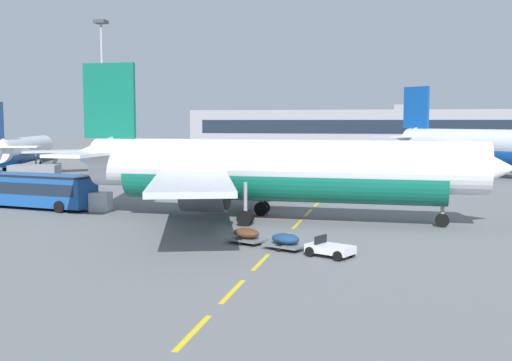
{
  "coord_description": "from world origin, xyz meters",
  "views": [
    {
      "loc": [
        25.01,
        -26.01,
        7.6
      ],
      "look_at": [
        12.48,
        30.16,
        2.13
      ],
      "focal_mm": 44.14,
      "sensor_mm": 36.0,
      "label": 1
    }
  ],
  "objects_px": {
    "airliner_far_right": "(498,147)",
    "apron_light_mast_near": "(102,77)",
    "airliner_foreground": "(272,169)",
    "uld_cargo_container": "(101,202)",
    "airliner_far_center": "(23,150)",
    "apron_shuttle_bus": "(32,188)",
    "baggage_train": "(286,241)",
    "catering_truck": "(42,179)"
  },
  "relations": [
    {
      "from": "apron_light_mast_near",
      "to": "airliner_foreground",
      "type": "bearing_deg",
      "value": -50.99
    },
    {
      "from": "airliner_far_right",
      "to": "catering_truck",
      "type": "bearing_deg",
      "value": -147.22
    },
    {
      "from": "airliner_far_right",
      "to": "apron_light_mast_near",
      "type": "distance_m",
      "value": 58.6
    },
    {
      "from": "catering_truck",
      "to": "uld_cargo_container",
      "type": "relative_size",
      "value": 4.15
    },
    {
      "from": "apron_shuttle_bus",
      "to": "airliner_far_right",
      "type": "bearing_deg",
      "value": 42.13
    },
    {
      "from": "apron_shuttle_bus",
      "to": "baggage_train",
      "type": "xyz_separation_m",
      "value": [
        24.64,
        -12.74,
        -1.23
      ]
    },
    {
      "from": "baggage_train",
      "to": "uld_cargo_container",
      "type": "relative_size",
      "value": 4.72
    },
    {
      "from": "uld_cargo_container",
      "to": "apron_light_mast_near",
      "type": "bearing_deg",
      "value": 115.77
    },
    {
      "from": "airliner_far_right",
      "to": "uld_cargo_container",
      "type": "relative_size",
      "value": 17.79
    },
    {
      "from": "airliner_foreground",
      "to": "airliner_far_center",
      "type": "bearing_deg",
      "value": 140.28
    },
    {
      "from": "airliner_far_center",
      "to": "uld_cargo_container",
      "type": "distance_m",
      "value": 47.48
    },
    {
      "from": "airliner_far_right",
      "to": "apron_shuttle_bus",
      "type": "height_order",
      "value": "airliner_far_right"
    },
    {
      "from": "airliner_foreground",
      "to": "airliner_far_center",
      "type": "relative_size",
      "value": 1.23
    },
    {
      "from": "apron_shuttle_bus",
      "to": "uld_cargo_container",
      "type": "xyz_separation_m",
      "value": [
        6.63,
        -0.35,
        -0.95
      ]
    },
    {
      "from": "apron_shuttle_bus",
      "to": "uld_cargo_container",
      "type": "relative_size",
      "value": 6.95
    },
    {
      "from": "airliner_far_right",
      "to": "catering_truck",
      "type": "relative_size",
      "value": 4.28
    },
    {
      "from": "apron_shuttle_bus",
      "to": "catering_truck",
      "type": "height_order",
      "value": "catering_truck"
    },
    {
      "from": "airliner_foreground",
      "to": "uld_cargo_container",
      "type": "xyz_separation_m",
      "value": [
        -15.11,
        1.82,
        -3.15
      ]
    },
    {
      "from": "airliner_foreground",
      "to": "baggage_train",
      "type": "height_order",
      "value": "airliner_foreground"
    },
    {
      "from": "uld_cargo_container",
      "to": "apron_light_mast_near",
      "type": "height_order",
      "value": "apron_light_mast_near"
    },
    {
      "from": "airliner_far_center",
      "to": "catering_truck",
      "type": "relative_size",
      "value": 3.84
    },
    {
      "from": "airliner_far_right",
      "to": "baggage_train",
      "type": "distance_m",
      "value": 56.32
    },
    {
      "from": "apron_shuttle_bus",
      "to": "uld_cargo_container",
      "type": "height_order",
      "value": "apron_shuttle_bus"
    },
    {
      "from": "airliner_foreground",
      "to": "apron_light_mast_near",
      "type": "height_order",
      "value": "apron_light_mast_near"
    },
    {
      "from": "airliner_far_center",
      "to": "apron_shuttle_bus",
      "type": "xyz_separation_m",
      "value": [
        24.01,
        -35.84,
        -1.53
      ]
    },
    {
      "from": "airliner_far_right",
      "to": "baggage_train",
      "type": "relative_size",
      "value": 3.77
    },
    {
      "from": "airliner_far_right",
      "to": "catering_truck",
      "type": "xyz_separation_m",
      "value": [
        -48.5,
        -31.23,
        -2.47
      ]
    },
    {
      "from": "baggage_train",
      "to": "uld_cargo_container",
      "type": "height_order",
      "value": "uld_cargo_container"
    },
    {
      "from": "airliner_far_center",
      "to": "catering_truck",
      "type": "xyz_separation_m",
      "value": [
        19.68,
        -27.11,
        -1.64
      ]
    },
    {
      "from": "airliner_far_center",
      "to": "apron_light_mast_near",
      "type": "relative_size",
      "value": 1.23
    },
    {
      "from": "airliner_far_center",
      "to": "baggage_train",
      "type": "distance_m",
      "value": 68.81
    },
    {
      "from": "airliner_foreground",
      "to": "apron_light_mast_near",
      "type": "relative_size",
      "value": 1.52
    },
    {
      "from": "airliner_foreground",
      "to": "airliner_far_right",
      "type": "relative_size",
      "value": 1.1
    },
    {
      "from": "airliner_foreground",
      "to": "catering_truck",
      "type": "relative_size",
      "value": 4.71
    },
    {
      "from": "apron_shuttle_bus",
      "to": "apron_light_mast_near",
      "type": "xyz_separation_m",
      "value": [
        -13.5,
        41.33,
        12.64
      ]
    },
    {
      "from": "airliner_foreground",
      "to": "apron_shuttle_bus",
      "type": "height_order",
      "value": "airliner_foreground"
    },
    {
      "from": "airliner_far_center",
      "to": "airliner_far_right",
      "type": "height_order",
      "value": "airliner_far_right"
    },
    {
      "from": "airliner_far_center",
      "to": "baggage_train",
      "type": "bearing_deg",
      "value": -44.96
    },
    {
      "from": "airliner_far_center",
      "to": "baggage_train",
      "type": "height_order",
      "value": "airliner_far_center"
    },
    {
      "from": "apron_shuttle_bus",
      "to": "uld_cargo_container",
      "type": "distance_m",
      "value": 6.7
    },
    {
      "from": "airliner_far_center",
      "to": "apron_shuttle_bus",
      "type": "distance_m",
      "value": 43.17
    },
    {
      "from": "uld_cargo_container",
      "to": "apron_shuttle_bus",
      "type": "bearing_deg",
      "value": 177.0
    }
  ]
}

